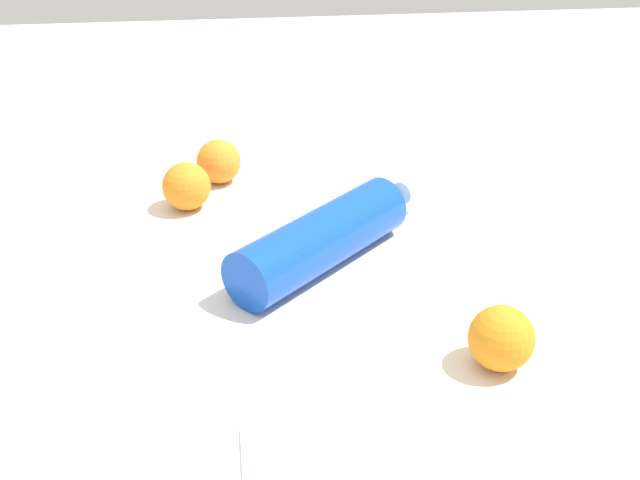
{
  "coord_description": "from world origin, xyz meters",
  "views": [
    {
      "loc": [
        -0.75,
        0.13,
        0.46
      ],
      "look_at": [
        0.02,
        0.04,
        0.03
      ],
      "focal_mm": 44.87,
      "sensor_mm": 36.0,
      "label": 1
    }
  ],
  "objects": [
    {
      "name": "ground_plane",
      "position": [
        0.0,
        0.0,
        0.0
      ],
      "size": [
        2.4,
        2.4,
        0.0
      ],
      "primitive_type": "plane",
      "color": "silver"
    },
    {
      "name": "orange_0",
      "position": [
        0.18,
        0.19,
        0.03
      ],
      "size": [
        0.06,
        0.06,
        0.06
      ],
      "primitive_type": "sphere",
      "color": "orange",
      "rests_on": "ground_plane"
    },
    {
      "name": "orange_1",
      "position": [
        -0.18,
        -0.11,
        0.03
      ],
      "size": [
        0.06,
        0.06,
        0.06
      ],
      "primitive_type": "sphere",
      "color": "orange",
      "rests_on": "ground_plane"
    },
    {
      "name": "water_bottle",
      "position": [
        0.03,
        0.02,
        0.03
      ],
      "size": [
        0.24,
        0.25,
        0.07
      ],
      "rotation": [
        0.0,
        0.0,
        5.47
      ],
      "color": "blue",
      "rests_on": "ground_plane"
    },
    {
      "name": "orange_2",
      "position": [
        0.26,
        0.15,
        0.03
      ],
      "size": [
        0.06,
        0.06,
        0.06
      ],
      "primitive_type": "sphere",
      "color": "orange",
      "rests_on": "ground_plane"
    }
  ]
}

